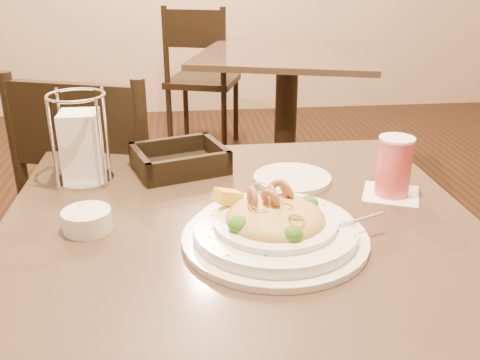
{
  "coord_description": "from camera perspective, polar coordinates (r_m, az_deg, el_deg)",
  "views": [
    {
      "loc": [
        -0.1,
        -0.88,
        1.2
      ],
      "look_at": [
        0.0,
        0.02,
        0.82
      ],
      "focal_mm": 40.0,
      "sensor_mm": 36.0,
      "label": 1
    }
  ],
  "objects": [
    {
      "name": "drink_glass",
      "position": [
        1.14,
        16.1,
        1.35
      ],
      "size": [
        0.15,
        0.15,
        0.13
      ],
      "rotation": [
        0.0,
        0.0,
        -0.4
      ],
      "color": "white",
      "rests_on": "main_table"
    },
    {
      "name": "dining_chair_near",
      "position": [
        1.65,
        -13.84,
        -3.19
      ],
      "size": [
        0.53,
        0.53,
        0.93
      ],
      "rotation": [
        0.0,
        0.0,
        2.81
      ],
      "color": "black",
      "rests_on": "ground"
    },
    {
      "name": "side_plate",
      "position": [
        1.19,
        5.58,
        0.17
      ],
      "size": [
        0.21,
        0.21,
        0.01
      ],
      "primitive_type": "cylinder",
      "rotation": [
        0.0,
        0.0,
        -0.23
      ],
      "color": "white",
      "rests_on": "main_table"
    },
    {
      "name": "main_table",
      "position": [
        1.13,
        0.12,
        -15.23
      ],
      "size": [
        0.9,
        0.9,
        0.74
      ],
      "color": "black",
      "rests_on": "ground"
    },
    {
      "name": "bread_basket",
      "position": [
        1.25,
        -6.44,
        1.98
      ],
      "size": [
        0.24,
        0.22,
        0.06
      ],
      "rotation": [
        0.0,
        0.0,
        0.31
      ],
      "color": "black",
      "rests_on": "main_table"
    },
    {
      "name": "napkin_caddy",
      "position": [
        1.21,
        -16.55,
        3.68
      ],
      "size": [
        0.12,
        0.12,
        0.2
      ],
      "rotation": [
        0.0,
        0.0,
        0.05
      ],
      "color": "silver",
      "rests_on": "main_table"
    },
    {
      "name": "background_table",
      "position": [
        2.93,
        4.98,
        8.99
      ],
      "size": [
        1.12,
        1.12,
        0.74
      ],
      "rotation": [
        0.0,
        0.0,
        -0.29
      ],
      "color": "black",
      "rests_on": "ground"
    },
    {
      "name": "pasta_bowl",
      "position": [
        0.93,
        3.74,
        -4.91
      ],
      "size": [
        0.36,
        0.33,
        0.1
      ],
      "rotation": [
        0.0,
        0.0,
        0.17
      ],
      "color": "white",
      "rests_on": "main_table"
    },
    {
      "name": "butter_ramekin",
      "position": [
        1.01,
        -16.0,
        -4.14
      ],
      "size": [
        0.11,
        0.11,
        0.04
      ],
      "primitive_type": "cylinder",
      "rotation": [
        0.0,
        0.0,
        -0.35
      ],
      "color": "white",
      "rests_on": "main_table"
    },
    {
      "name": "dining_chair_far",
      "position": [
        3.49,
        -4.21,
        11.1
      ],
      "size": [
        0.53,
        0.53,
        0.93
      ],
      "rotation": [
        0.0,
        0.0,
        2.83
      ],
      "color": "black",
      "rests_on": "ground"
    }
  ]
}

